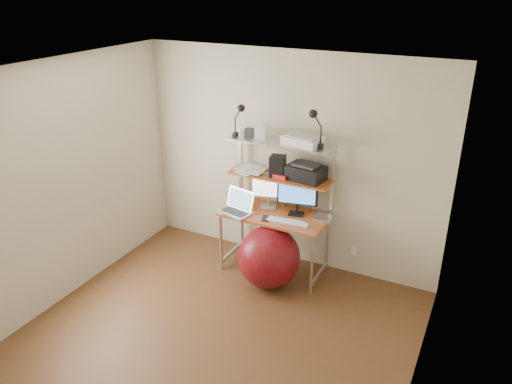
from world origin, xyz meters
TOP-DOWN VIEW (x-y plane):
  - room at (0.00, 0.00)m, footprint 3.60×3.60m
  - computer_desk at (0.00, 1.50)m, footprint 1.20×0.60m
  - wall_outlet at (0.85, 1.79)m, footprint 0.08×0.01m
  - monitor_silver at (-0.13, 1.57)m, footprint 0.40×0.19m
  - monitor_black at (0.22, 1.54)m, footprint 0.45×0.16m
  - laptop at (-0.39, 1.29)m, footprint 0.43×0.37m
  - keyboard at (0.19, 1.31)m, footprint 0.41×0.16m
  - mouse at (0.41, 1.30)m, footprint 0.10×0.06m
  - mac_mini at (0.54, 1.54)m, footprint 0.20×0.20m
  - phone at (-0.03, 1.27)m, footprint 0.12×0.16m
  - printer at (0.30, 1.59)m, footprint 0.43×0.33m
  - nas_cube at (-0.02, 1.55)m, footprint 0.19×0.19m
  - red_box at (0.03, 1.51)m, footprint 0.18×0.13m
  - scanner at (0.25, 1.57)m, footprint 0.44×0.32m
  - box_white at (-0.24, 1.56)m, footprint 0.13×0.12m
  - box_grey at (-0.40, 1.59)m, footprint 0.11×0.11m
  - clip_lamp_left at (-0.46, 1.50)m, footprint 0.15×0.08m
  - clip_lamp_right at (0.39, 1.53)m, footprint 0.16×0.09m
  - exercise_ball at (0.07, 1.14)m, footprint 0.70×0.70m
  - paper_stack at (-0.38, 1.57)m, footprint 0.36×0.41m

SIDE VIEW (x-z plane):
  - wall_outlet at x=0.85m, z-range 0.24..0.36m
  - exercise_ball at x=0.07m, z-range 0.00..0.70m
  - phone at x=-0.03m, z-range 0.74..0.75m
  - keyboard at x=0.19m, z-range 0.74..0.75m
  - mouse at x=0.41m, z-range 0.74..0.77m
  - mac_mini at x=0.54m, z-range 0.74..0.78m
  - laptop at x=-0.39m, z-range 0.63..0.96m
  - computer_desk at x=0.00m, z-range 0.17..1.74m
  - monitor_black at x=0.22m, z-range 0.74..1.20m
  - monitor_silver at x=-0.13m, z-range 0.75..1.21m
  - paper_stack at x=-0.38m, z-range 1.15..1.17m
  - red_box at x=0.03m, z-range 1.15..1.20m
  - printer at x=0.30m, z-range 1.14..1.33m
  - room at x=0.00m, z-range -0.55..3.05m
  - nas_cube at x=-0.02m, z-range 1.15..1.39m
  - box_grey at x=-0.40m, z-range 1.55..1.64m
  - scanner at x=0.25m, z-range 1.55..1.65m
  - box_white at x=-0.24m, z-range 1.55..1.68m
  - clip_lamp_left at x=-0.46m, z-range 1.64..2.01m
  - clip_lamp_right at x=0.39m, z-range 1.64..2.05m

